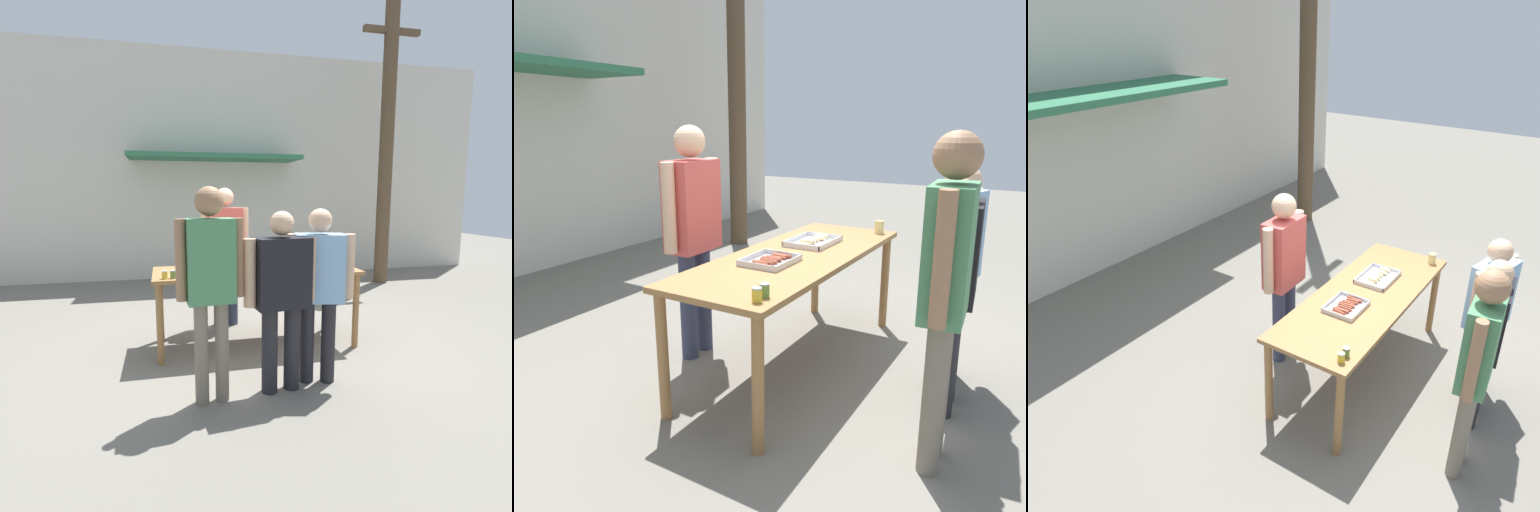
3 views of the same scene
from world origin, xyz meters
The scene contains 13 objects.
ground_plane centered at (0.00, 0.00, 0.00)m, with size 24.00×24.00×0.00m, color slate.
building_facade_back centered at (0.00, 3.98, 2.26)m, with size 12.00×1.11×4.50m.
serving_table centered at (0.00, 0.00, 0.78)m, with size 2.26×0.82×0.87m.
food_tray_sausages centered at (-0.31, 0.03, 0.89)m, with size 0.37×0.31×0.04m.
food_tray_buns centered at (0.35, 0.03, 0.89)m, with size 0.44×0.32×0.06m.
condiment_jar_mustard centered at (-1.00, -0.30, 0.91)m, with size 0.06×0.06×0.08m.
condiment_jar_ketchup centered at (-0.92, -0.30, 0.91)m, with size 0.06×0.06×0.08m.
beer_cup centered at (0.99, -0.29, 0.93)m, with size 0.08×0.08×0.11m.
person_server_behind_table centered at (-0.23, 0.76, 1.07)m, with size 0.62×0.24×1.79m.
person_customer_holding_hotdog centered at (-0.65, -1.19, 1.07)m, with size 0.54×0.24×1.77m.
person_customer_with_cup centered at (0.34, -1.03, 0.94)m, with size 0.61×0.33×1.59m.
person_customer_waiting_in_line centered at (-0.04, -1.12, 0.92)m, with size 0.67×0.30×1.57m.
utility_pole centered at (3.11, 2.64, 2.68)m, with size 1.10×0.26×5.23m.
Camera 3 is at (-3.75, -1.67, 3.28)m, focal length 35.00 mm.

